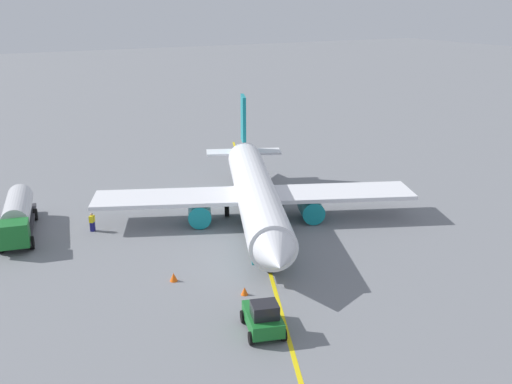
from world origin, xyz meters
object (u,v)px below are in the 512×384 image
object	(u,v)px
safety_cone_nose	(245,291)
pushback_tug	(263,317)
fuel_tanker	(17,215)
refueling_worker	(92,222)
airplane	(255,194)
safety_cone_wingtip	(174,277)

from	to	relation	value
safety_cone_nose	pushback_tug	bearing A→B (deg)	-13.77
fuel_tanker	refueling_worker	bearing A→B (deg)	66.60
airplane	fuel_tanker	distance (m)	21.24
fuel_tanker	refueling_worker	distance (m)	6.46
pushback_tug	safety_cone_wingtip	size ratio (longest dim) A/B	6.18
pushback_tug	refueling_worker	distance (m)	22.61
fuel_tanker	safety_cone_nose	distance (m)	23.28
refueling_worker	fuel_tanker	bearing A→B (deg)	-113.40
fuel_tanker	safety_cone_nose	world-z (taller)	fuel_tanker
refueling_worker	safety_cone_nose	size ratio (longest dim) A/B	2.97
airplane	refueling_worker	bearing A→B (deg)	-108.35
refueling_worker	safety_cone_nose	bearing A→B (deg)	20.87
refueling_worker	safety_cone_wingtip	bearing A→B (deg)	12.74
safety_cone_nose	safety_cone_wingtip	bearing A→B (deg)	-140.12
refueling_worker	safety_cone_wingtip	distance (m)	13.09
airplane	refueling_worker	size ratio (longest dim) A/B	18.52
fuel_tanker	refueling_worker	size ratio (longest dim) A/B	6.59
airplane	refueling_worker	world-z (taller)	airplane
airplane	safety_cone_nose	xyz separation A→B (m)	(12.44, -7.56, -2.35)
refueling_worker	safety_cone_nose	world-z (taller)	refueling_worker
safety_cone_wingtip	refueling_worker	bearing A→B (deg)	-167.26
fuel_tanker	refueling_worker	world-z (taller)	fuel_tanker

